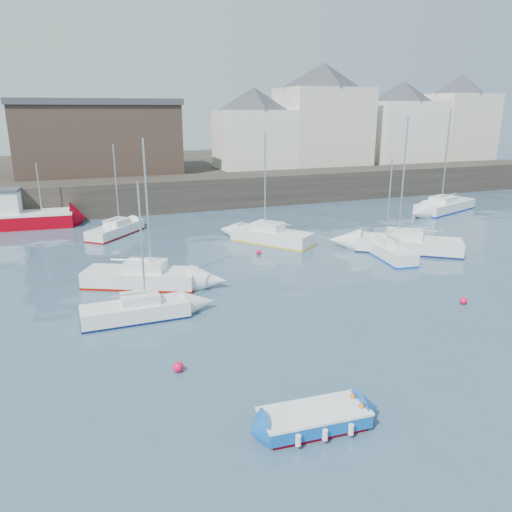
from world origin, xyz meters
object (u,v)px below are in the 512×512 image
object	(u,v)px
fishing_boat	(20,215)
buoy_near	(178,371)
sailboat_h	(116,230)
sailboat_d	(408,244)
blue_dinghy	(314,418)
buoy_far	(259,254)
sailboat_f	(271,236)
sailboat_b	(141,277)
sailboat_a	(136,310)
sailboat_g	(445,206)
sailboat_c	(389,250)
buoy_mid	(463,304)

from	to	relation	value
fishing_boat	buoy_near	distance (m)	28.88
buoy_near	sailboat_h	bearing A→B (deg)	89.95
sailboat_h	sailboat_d	bearing A→B (deg)	-33.23
blue_dinghy	buoy_far	bearing A→B (deg)	73.90
fishing_boat	sailboat_f	bearing A→B (deg)	-34.86
buoy_near	buoy_far	world-z (taller)	buoy_near
fishing_boat	sailboat_f	world-z (taller)	sailboat_f
sailboat_b	sailboat_h	size ratio (longest dim) A/B	1.17
sailboat_b	sailboat_d	size ratio (longest dim) A/B	0.89
fishing_boat	sailboat_a	xyz separation A→B (m)	(6.29, -22.55, -0.55)
sailboat_g	sailboat_h	xyz separation A→B (m)	(-30.36, 1.55, -0.09)
blue_dinghy	sailboat_c	bearing A→B (deg)	48.27
sailboat_b	sailboat_c	xyz separation A→B (m)	(16.04, -0.28, -0.03)
sailboat_b	buoy_mid	world-z (taller)	sailboat_b
blue_dinghy	buoy_mid	bearing A→B (deg)	28.70
sailboat_b	sailboat_g	xyz separation A→B (m)	(30.24, 10.85, 0.01)
fishing_boat	sailboat_f	xyz separation A→B (m)	(17.43, -12.14, -0.45)
blue_dinghy	sailboat_c	world-z (taller)	sailboat_c
blue_dinghy	sailboat_f	bearing A→B (deg)	70.82
fishing_boat	sailboat_h	size ratio (longest dim) A/B	1.17
sailboat_h	buoy_near	bearing A→B (deg)	-90.05
buoy_near	sailboat_c	bearing A→B (deg)	30.97
blue_dinghy	sailboat_c	xyz separation A→B (m)	(13.05, 14.63, 0.14)
sailboat_a	sailboat_b	world-z (taller)	sailboat_b
fishing_boat	buoy_mid	world-z (taller)	fishing_boat
sailboat_c	buoy_mid	bearing A→B (deg)	-99.08
sailboat_b	sailboat_g	world-z (taller)	sailboat_g
sailboat_c	sailboat_g	world-z (taller)	sailboat_g
sailboat_a	sailboat_g	size ratio (longest dim) A/B	0.68
blue_dinghy	buoy_far	world-z (taller)	blue_dinghy
sailboat_d	sailboat_c	bearing A→B (deg)	-160.07
fishing_boat	sailboat_a	world-z (taller)	sailboat_a
sailboat_d	buoy_near	bearing A→B (deg)	-150.17
fishing_boat	sailboat_c	size ratio (longest dim) A/B	1.25
buoy_far	sailboat_d	bearing A→B (deg)	-17.22
sailboat_a	sailboat_c	distance (m)	17.49
sailboat_c	sailboat_g	bearing A→B (deg)	38.10
blue_dinghy	sailboat_d	bearing A→B (deg)	45.51
sailboat_g	sailboat_h	distance (m)	30.40
blue_dinghy	sailboat_a	distance (m)	11.07
fishing_boat	buoy_near	size ratio (longest dim) A/B	19.58
sailboat_f	sailboat_g	size ratio (longest dim) A/B	0.83
sailboat_c	buoy_far	world-z (taller)	sailboat_c
sailboat_f	buoy_far	bearing A→B (deg)	-129.03
blue_dinghy	sailboat_d	distance (m)	21.55
sailboat_f	sailboat_h	xyz separation A→B (m)	(-10.34, 6.55, -0.11)
buoy_near	buoy_far	distance (m)	15.92
sailboat_h	buoy_near	xyz separation A→B (m)	(-0.02, -22.40, -0.45)
sailboat_f	buoy_mid	world-z (taller)	sailboat_f
blue_dinghy	sailboat_g	size ratio (longest dim) A/B	0.36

